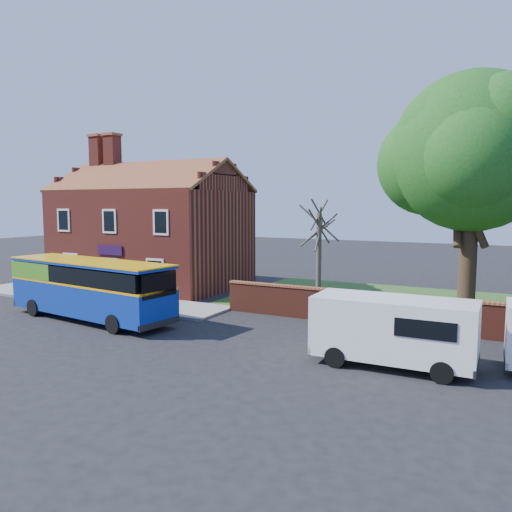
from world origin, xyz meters
The scene contains 10 objects.
ground centered at (0.00, 0.00, 0.00)m, with size 120.00×120.00×0.00m, color black.
pavement centered at (-7.00, 5.75, 0.06)m, with size 18.00×3.50×0.12m, color gray.
kerb centered at (-7.00, 4.00, 0.07)m, with size 18.00×0.15×0.14m, color slate.
grass_strip centered at (13.00, 13.00, 0.02)m, with size 26.00×12.00×0.04m, color #426B28.
shop_building centered at (-7.02, 11.50, 3.41)m, with size 12.30×8.13×10.50m.
boundary_wall centered at (13.00, 7.00, 0.81)m, with size 22.00×0.38×1.60m.
bus centered at (-3.28, 1.91, 1.67)m, with size 9.84×3.56×2.93m.
van_near centered at (11.75, 1.62, 1.35)m, with size 5.53×2.36×2.41m.
large_tree centered at (13.34, 11.77, 7.97)m, with size 9.98×7.89×12.17m.
bare_tree centered at (5.73, 10.26, 2.90)m, with size 2.12×2.52×5.64m.
Camera 1 is at (15.39, -15.66, 5.68)m, focal length 35.00 mm.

